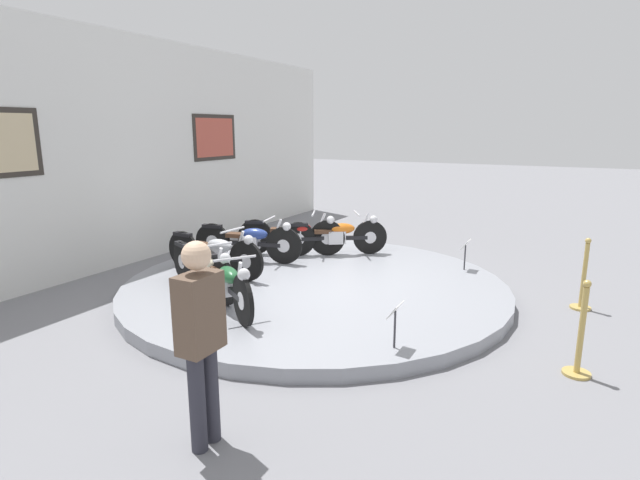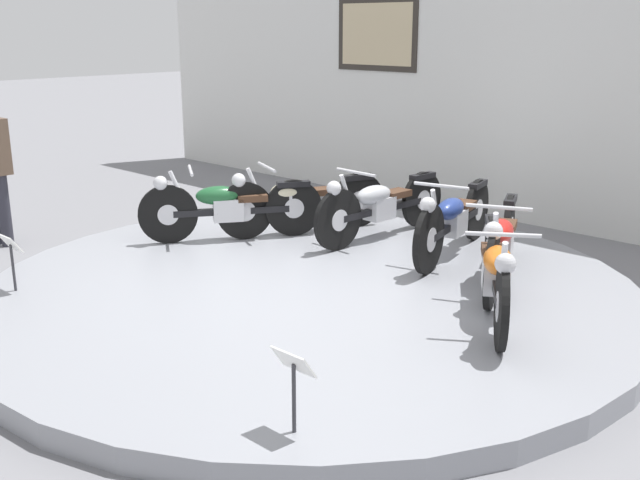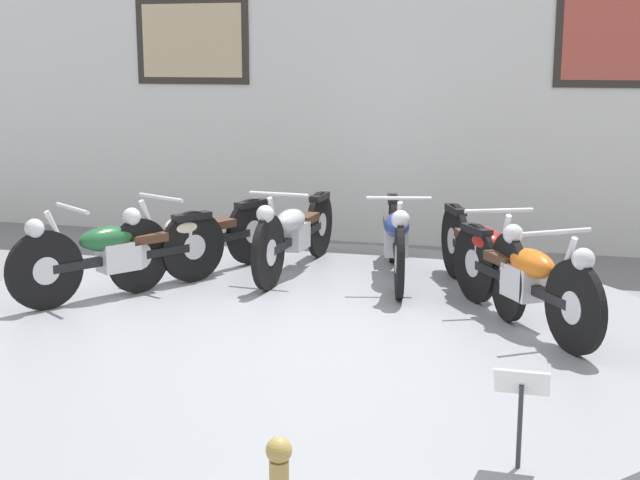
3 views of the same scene
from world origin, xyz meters
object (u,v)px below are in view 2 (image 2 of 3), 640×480
Objects in this scene: motorcycle_cream at (300,200)px; motorcycle_silver at (380,204)px; motorcycle_green at (228,205)px; motorcycle_orange at (496,270)px; motorcycle_red at (501,241)px; info_placard_front_left at (11,250)px; info_placard_front_centre at (294,373)px; motorcycle_blue at (453,218)px.

motorcycle_silver is (0.79, 0.43, 0.01)m from motorcycle_cream.
motorcycle_green is 1.00× the size of motorcycle_orange.
motorcycle_red is 4.27m from info_placard_front_left.
motorcycle_red is (2.50, 0.00, 0.01)m from motorcycle_cream.
motorcycle_cream reaches higher than info_placard_front_left.
motorcycle_silver is at bearing 151.30° from motorcycle_orange.
motorcycle_red is at bearing 14.03° from motorcycle_green.
motorcycle_orange is at bearing -62.43° from motorcycle_red.
info_placard_front_centre is (2.98, -3.05, -0.01)m from motorcycle_cream.
motorcycle_silver is 4.11m from info_placard_front_centre.
motorcycle_orange reaches higher than motorcycle_green.
motorcycle_silver is 3.88× the size of info_placard_front_left.
info_placard_front_centre is (2.19, -3.48, -0.02)m from motorcycle_silver.
motorcycle_silver is 0.94m from motorcycle_blue.
motorcycle_red is 1.11× the size of motorcycle_orange.
motorcycle_silver is at bearing 44.58° from motorcycle_green.
motorcycle_silver is 3.88× the size of info_placard_front_centre.
motorcycle_orange is (0.38, -0.72, -0.01)m from motorcycle_red.
info_placard_front_centre is (3.45, 0.00, 0.00)m from info_placard_front_left.
motorcycle_orange reaches higher than info_placard_front_centre.
motorcycle_silver is 1.77m from motorcycle_red.
motorcycle_cream is 0.98× the size of motorcycle_red.
info_placard_front_centre is at bearing -57.83° from motorcycle_silver.
motorcycle_silver reaches higher than motorcycle_orange.
motorcycle_cream is 3.57× the size of info_placard_front_centre.
motorcycle_red is 3.63× the size of info_placard_front_centre.
motorcycle_red is at bearing 45.75° from info_placard_front_left.
motorcycle_orange reaches higher than info_placard_front_left.
motorcycle_green is 2.34m from info_placard_front_left.
info_placard_front_left is (-3.35, -2.34, -0.02)m from motorcycle_orange.
motorcycle_orange is (2.88, -0.72, 0.00)m from motorcycle_cream.
motorcycle_red is (1.72, -0.43, 0.01)m from motorcycle_silver.
motorcycle_blue is 1.17× the size of motorcycle_orange.
motorcycle_orange is at bearing -44.79° from motorcycle_blue.
motorcycle_blue reaches higher than motorcycle_silver.
info_placard_front_left is at bearing -109.92° from motorcycle_silver.
motorcycle_red is 0.81m from motorcycle_orange.
motorcycle_silver reaches higher than info_placard_front_centre.
motorcycle_red reaches higher than motorcycle_orange.
motorcycle_orange is (3.25, 0.00, 0.00)m from motorcycle_green.
motorcycle_green is 0.85× the size of motorcycle_blue.
info_placard_front_left is 3.45m from info_placard_front_centre.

